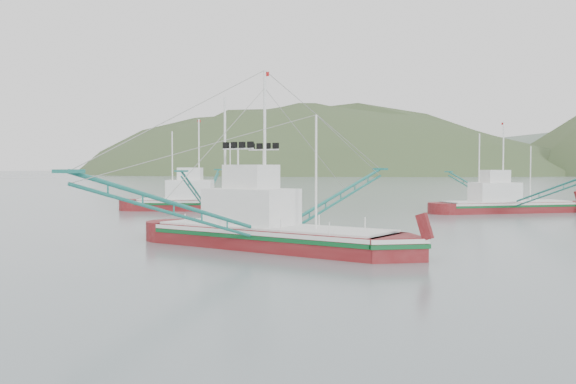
% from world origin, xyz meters
% --- Properties ---
extents(ground, '(1200.00, 1200.00, 0.00)m').
position_xyz_m(ground, '(0.00, 0.00, 0.00)').
color(ground, slate).
rests_on(ground, ground).
extents(main_boat, '(16.66, 29.38, 11.93)m').
position_xyz_m(main_boat, '(2.59, -1.31, 1.84)').
color(main_boat, maroon).
rests_on(main_boat, ground).
extents(bg_boat_far, '(21.62, 22.67, 10.79)m').
position_xyz_m(bg_boat_far, '(10.11, 37.91, 2.32)').
color(bg_boat_far, maroon).
rests_on(bg_boat_far, ground).
extents(bg_boat_left, '(17.31, 26.31, 11.39)m').
position_xyz_m(bg_boat_left, '(-21.53, 24.87, 2.36)').
color(bg_boat_left, maroon).
rests_on(bg_boat_left, ground).
extents(headland_left, '(448.00, 308.00, 210.00)m').
position_xyz_m(headland_left, '(-180.00, 360.00, 0.00)').
color(headland_left, '#374A26').
rests_on(headland_left, ground).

